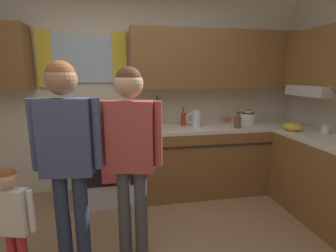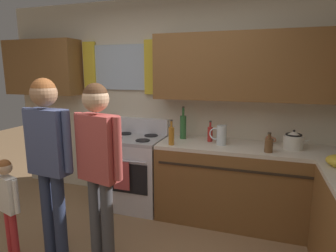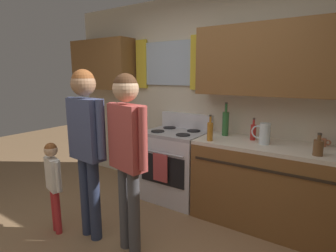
% 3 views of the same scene
% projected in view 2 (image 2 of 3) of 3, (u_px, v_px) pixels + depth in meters
% --- Properties ---
extents(back_wall_unit, '(4.60, 0.42, 2.60)m').
position_uv_depth(back_wall_unit, '(171.00, 89.00, 3.57)').
color(back_wall_unit, beige).
rests_on(back_wall_unit, ground).
extents(kitchen_counter_run, '(2.24, 1.85, 0.90)m').
position_uv_depth(kitchen_counter_run, '(288.00, 202.00, 2.79)').
color(kitchen_counter_run, brown).
rests_on(kitchen_counter_run, ground).
extents(stove_oven, '(0.74, 0.67, 1.10)m').
position_uv_depth(stove_oven, '(134.00, 170.00, 3.64)').
color(stove_oven, silver).
rests_on(stove_oven, ground).
extents(bottle_oil_amber, '(0.06, 0.06, 0.29)m').
position_uv_depth(bottle_oil_amber, '(171.00, 135.00, 3.17)').
color(bottle_oil_amber, '#B27223').
rests_on(bottle_oil_amber, kitchen_counter_run).
extents(bottle_sauce_red, '(0.06, 0.06, 0.25)m').
position_uv_depth(bottle_sauce_red, '(210.00, 134.00, 3.33)').
color(bottle_sauce_red, red).
rests_on(bottle_sauce_red, kitchen_counter_run).
extents(bottle_squat_brown, '(0.08, 0.08, 0.21)m').
position_uv_depth(bottle_squat_brown, '(269.00, 145.00, 2.89)').
color(bottle_squat_brown, brown).
rests_on(bottle_squat_brown, kitchen_counter_run).
extents(bottle_wine_green, '(0.08, 0.08, 0.39)m').
position_uv_depth(bottle_wine_green, '(183.00, 126.00, 3.46)').
color(bottle_wine_green, '#2D6633').
rests_on(bottle_wine_green, kitchen_counter_run).
extents(cup_terracotta, '(0.11, 0.07, 0.08)m').
position_uv_depth(cup_terracotta, '(270.00, 140.00, 3.26)').
color(cup_terracotta, '#B76642').
rests_on(cup_terracotta, kitchen_counter_run).
extents(stovetop_kettle, '(0.27, 0.20, 0.21)m').
position_uv_depth(stovetop_kettle, '(293.00, 140.00, 3.01)').
color(stovetop_kettle, silver).
rests_on(stovetop_kettle, kitchen_counter_run).
extents(water_pitcher, '(0.19, 0.11, 0.22)m').
position_uv_depth(water_pitcher, '(221.00, 135.00, 3.18)').
color(water_pitcher, silver).
rests_on(water_pitcher, kitchen_counter_run).
extents(adult_holding_child, '(0.51, 0.22, 1.66)m').
position_uv_depth(adult_holding_child, '(48.00, 149.00, 2.50)').
color(adult_holding_child, '#2D3856').
rests_on(adult_holding_child, ground).
extents(adult_in_plaid, '(0.49, 0.23, 1.62)m').
position_uv_depth(adult_in_plaid, '(98.00, 155.00, 2.40)').
color(adult_in_plaid, '#4C4C51').
rests_on(adult_in_plaid, ground).
extents(small_child, '(0.31, 0.14, 0.95)m').
position_uv_depth(small_child, '(8.00, 198.00, 2.55)').
color(small_child, red).
rests_on(small_child, ground).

